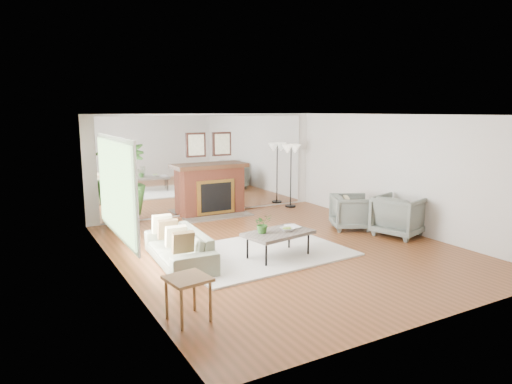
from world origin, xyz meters
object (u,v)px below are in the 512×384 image
fireplace (213,189)px  armchair_front (399,216)px  potted_ficus (124,182)px  coffee_table (278,234)px  floor_lamp (291,154)px  sofa (179,247)px  side_table (188,284)px  armchair_back (351,212)px

fireplace → armchair_front: (2.60, -3.67, -0.24)m
fireplace → potted_ficus: bearing=-173.6°
coffee_table → potted_ficus: size_ratio=0.67×
coffee_table → floor_lamp: (2.60, 3.55, 1.00)m
coffee_table → floor_lamp: bearing=53.8°
fireplace → sofa: bearing=-122.7°
armchair_front → side_table: (-5.25, -1.57, 0.05)m
side_table → floor_lamp: bearing=46.2°
sofa → potted_ficus: (-0.22, 2.88, 0.76)m
potted_ficus → side_table: bearing=-94.8°
fireplace → armchair_front: bearing=-54.7°
sofa → floor_lamp: floor_lamp is taller
fireplace → armchair_front: size_ratio=2.21×
coffee_table → armchair_front: (2.98, 0.04, -0.02)m
potted_ficus → armchair_back: bearing=-30.0°
fireplace → floor_lamp: (2.22, -0.16, 0.78)m
armchair_back → side_table: 5.36m
sofa → armchair_back: bearing=98.3°
side_table → coffee_table: bearing=34.0°
armchair_back → floor_lamp: size_ratio=0.49×
potted_ficus → floor_lamp: size_ratio=1.15×
armchair_back → floor_lamp: (0.11, 2.60, 1.06)m
fireplace → potted_ficus: (-2.23, -0.25, 0.38)m
armchair_back → armchair_front: bearing=-124.8°
sofa → armchair_back: size_ratio=2.31×
fireplace → side_table: size_ratio=3.64×
sofa → armchair_front: (4.61, -0.54, 0.14)m
coffee_table → armchair_back: size_ratio=1.56×
armchair_front → armchair_back: bearing=11.3°
fireplace → floor_lamp: 2.36m
side_table → armchair_front: bearing=16.6°
armchair_back → armchair_front: size_ratio=0.90×
fireplace → sofa: (-2.01, -3.13, -0.38)m
potted_ficus → floor_lamp: bearing=1.2°
sofa → floor_lamp: 5.30m
potted_ficus → armchair_front: bearing=-35.3°
coffee_table → armchair_front: 2.98m
fireplace → armchair_front: 4.50m
sofa → armchair_front: 4.65m
fireplace → coffee_table: 3.74m
armchair_back → armchair_front: 1.04m
coffee_table → armchair_back: bearing=20.9°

